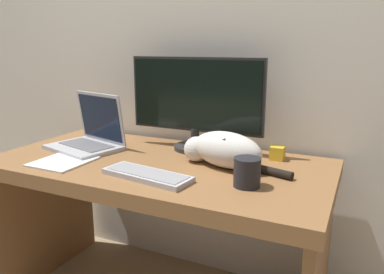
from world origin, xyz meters
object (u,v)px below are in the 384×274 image
(laptop, at_px, (89,138))
(external_keyboard, at_px, (147,175))
(cat, at_px, (223,149))
(coffee_mug, at_px, (247,172))
(monitor, at_px, (195,101))

(laptop, distance_m, external_keyboard, 0.53)
(cat, distance_m, coffee_mug, 0.24)
(laptop, bearing_deg, cat, 16.15)
(monitor, distance_m, external_keyboard, 0.49)
(coffee_mug, bearing_deg, external_keyboard, -168.39)
(coffee_mug, bearing_deg, laptop, 168.97)
(cat, height_order, coffee_mug, cat)
(external_keyboard, relative_size, cat, 0.78)
(monitor, distance_m, coffee_mug, 0.55)
(monitor, xyz_separation_m, cat, (0.21, -0.19, -0.16))
(laptop, bearing_deg, monitor, 38.50)
(monitor, height_order, coffee_mug, monitor)
(external_keyboard, bearing_deg, laptop, 161.44)
(monitor, bearing_deg, external_keyboard, -89.46)
(laptop, height_order, cat, laptop)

